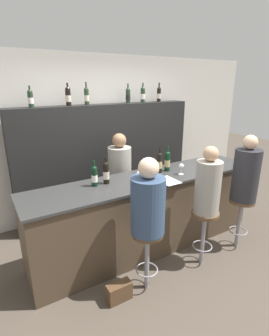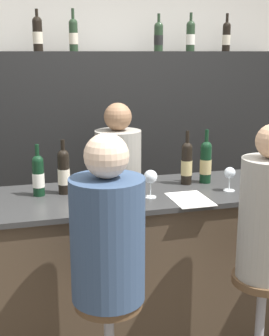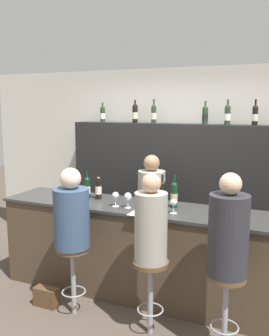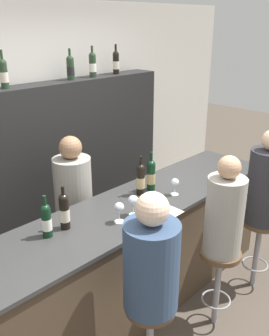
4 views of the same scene
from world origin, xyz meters
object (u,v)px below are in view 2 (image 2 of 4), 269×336
(wine_glass_0, at_px, (126,180))
(wine_bottle_backbar_2, at_px, (73,34))
(wine_bottle_backbar_3, at_px, (159,36))
(wine_bottle_backbar_1, at_px, (38,33))
(bar_stool_left, at_px, (109,328))
(wine_bottle_counter_1, at_px, (64,171))
(wine_glass_1, at_px, (151,178))
(wine_bottle_backbar_5, at_px, (226,36))
(wine_bottle_counter_3, at_px, (206,161))
(wine_bottle_counter_0, at_px, (38,175))
(bar_stool_middle, at_px, (261,304))
(wine_bottle_backbar_4, at_px, (191,36))
(wine_glass_2, at_px, (230,174))
(guest_seated_middle, at_px, (268,212))
(bartender, at_px, (119,211))
(wine_bottle_counter_2, at_px, (187,163))
(guest_seated_left, at_px, (108,231))

(wine_glass_0, bearing_deg, wine_bottle_backbar_2, 93.49)
(wine_bottle_backbar_3, distance_m, wine_glass_0, 1.70)
(wine_bottle_backbar_1, height_order, bar_stool_left, wine_bottle_backbar_1)
(wine_bottle_counter_1, bearing_deg, wine_bottle_backbar_2, 77.66)
(wine_glass_0, height_order, wine_glass_1, wine_glass_1)
(wine_bottle_backbar_5, xyz_separation_m, bar_stool_left, (-1.47, -1.85, -1.43))
(wine_bottle_counter_3, bearing_deg, wine_bottle_counter_0, 180.00)
(wine_bottle_counter_3, bearing_deg, bar_stool_middle, -88.20)
(wine_bottle_counter_3, bearing_deg, wine_bottle_backbar_4, 73.86)
(wine_bottle_counter_0, height_order, wine_bottle_counter_3, wine_bottle_counter_3)
(wine_bottle_backbar_3, bearing_deg, wine_bottle_counter_1, -130.31)
(wine_bottle_backbar_1, xyz_separation_m, wine_bottle_backbar_4, (1.27, -0.00, -0.01))
(wine_bottle_backbar_1, height_order, wine_glass_0, wine_bottle_backbar_1)
(wine_glass_2, xyz_separation_m, bar_stool_middle, (-0.04, -0.51, -0.59))
(guest_seated_middle, xyz_separation_m, bartender, (-0.48, 1.25, -0.37))
(wine_bottle_counter_1, relative_size, wine_bottle_backbar_3, 1.09)
(wine_bottle_backbar_5, relative_size, bartender, 0.21)
(wine_bottle_counter_1, height_order, wine_bottle_backbar_5, wine_bottle_backbar_5)
(wine_bottle_counter_2, bearing_deg, wine_bottle_backbar_1, 125.88)
(bar_stool_left, bearing_deg, wine_glass_0, 66.74)
(wine_bottle_backbar_1, relative_size, wine_bottle_backbar_4, 1.01)
(wine_glass_1, distance_m, guest_seated_left, 0.64)
(wine_bottle_counter_2, height_order, bar_stool_left, wine_bottle_counter_2)
(guest_seated_left, distance_m, bartender, 1.34)
(wine_bottle_counter_1, relative_size, wine_bottle_backbar_1, 1.04)
(bar_stool_left, bearing_deg, wine_bottle_backbar_4, 58.58)
(wine_bottle_counter_2, bearing_deg, wine_bottle_backbar_5, 54.95)
(guest_seated_left, bearing_deg, wine_bottle_counter_1, 98.38)
(bartender, bearing_deg, wine_glass_1, -88.64)
(wine_bottle_backbar_2, distance_m, wine_glass_0, 1.59)
(wine_glass_2, height_order, bar_stool_middle, wine_glass_2)
(wine_bottle_backbar_1, bearing_deg, wine_bottle_counter_3, -49.96)
(guest_seated_left, bearing_deg, wine_bottle_backbar_4, 58.58)
(wine_bottle_counter_1, height_order, guest_seated_middle, guest_seated_middle)
(wine_bottle_backbar_1, bearing_deg, guest_seated_left, -85.70)
(wine_bottle_backbar_3, xyz_separation_m, wine_glass_2, (0.02, -1.34, -0.84))
(wine_bottle_backbar_1, height_order, bar_stool_middle, wine_bottle_backbar_1)
(wine_glass_1, bearing_deg, bar_stool_left, -125.54)
(wine_glass_2, distance_m, bar_stool_middle, 0.78)
(wine_glass_1, bearing_deg, wine_bottle_backbar_3, 70.25)
(wine_bottle_backbar_1, bearing_deg, bartender, -51.18)
(bar_stool_middle, bearing_deg, wine_glass_1, 131.98)
(bar_stool_middle, bearing_deg, wine_bottle_backbar_3, 89.42)
(guest_seated_middle, bearing_deg, bar_stool_left, -180.00)
(wine_bottle_backbar_4, relative_size, wine_glass_2, 2.11)
(wine_bottle_counter_0, height_order, wine_bottle_backbar_3, wine_bottle_backbar_3)
(wine_bottle_backbar_2, xyz_separation_m, guest_seated_middle, (0.69, -1.85, -0.92))
(wine_bottle_counter_2, bearing_deg, guest_seated_left, -132.86)
(wine_bottle_counter_1, xyz_separation_m, guest_seated_left, (0.11, -0.73, -0.11))
(wine_bottle_backbar_4, relative_size, bar_stool_left, 0.45)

